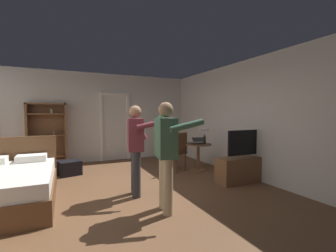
# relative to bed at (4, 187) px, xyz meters

# --- Properties ---
(ground_plane) EXTENTS (7.26, 7.26, 0.00)m
(ground_plane) POSITION_rel_bed_xyz_m (1.93, -0.42, -0.30)
(ground_plane) COLOR brown
(wall_back) EXTENTS (5.83, 0.12, 2.71)m
(wall_back) POSITION_rel_bed_xyz_m (1.93, 2.94, 1.05)
(wall_back) COLOR beige
(wall_back) RESTS_ON ground_plane
(wall_right) EXTENTS (0.12, 6.84, 2.71)m
(wall_right) POSITION_rel_bed_xyz_m (4.78, -0.42, 1.05)
(wall_right) COLOR beige
(wall_right) RESTS_ON ground_plane
(doorway_frame) EXTENTS (0.93, 0.08, 2.13)m
(doorway_frame) POSITION_rel_bed_xyz_m (2.35, 2.86, 0.92)
(doorway_frame) COLOR white
(doorway_frame) RESTS_ON ground_plane
(bed) EXTENTS (1.45, 2.01, 1.02)m
(bed) POSITION_rel_bed_xyz_m (0.00, 0.00, 0.00)
(bed) COLOR brown
(bed) RESTS_ON ground_plane
(bookshelf) EXTENTS (1.00, 0.32, 1.76)m
(bookshelf) POSITION_rel_bed_xyz_m (0.46, 2.72, 0.65)
(bookshelf) COLOR brown
(bookshelf) RESTS_ON ground_plane
(tv_flatscreen) EXTENTS (1.30, 0.40, 1.12)m
(tv_flatscreen) POSITION_rel_bed_xyz_m (4.42, -0.61, 0.02)
(tv_flatscreen) COLOR brown
(tv_flatscreen) RESTS_ON ground_plane
(side_table) EXTENTS (0.68, 0.68, 0.70)m
(side_table) POSITION_rel_bed_xyz_m (4.01, 0.59, 0.17)
(side_table) COLOR brown
(side_table) RESTS_ON ground_plane
(laptop) EXTENTS (0.39, 0.39, 0.17)m
(laptop) POSITION_rel_bed_xyz_m (3.97, 0.55, 0.45)
(laptop) COLOR black
(laptop) RESTS_ON side_table
(bottle_on_table) EXTENTS (0.06, 0.06, 0.24)m
(bottle_on_table) POSITION_rel_bed_xyz_m (4.15, 0.51, 0.50)
(bottle_on_table) COLOR black
(bottle_on_table) RESTS_ON side_table
(wooden_chair) EXTENTS (0.54, 0.54, 0.99)m
(wooden_chair) POSITION_rel_bed_xyz_m (3.50, 0.73, 0.24)
(wooden_chair) COLOR brown
(wooden_chair) RESTS_ON ground_plane
(person_blue_shirt) EXTENTS (0.66, 0.69, 1.64)m
(person_blue_shirt) POSITION_rel_bed_xyz_m (2.26, -1.27, 0.65)
(person_blue_shirt) COLOR tan
(person_blue_shirt) RESTS_ON ground_plane
(person_striped_shirt) EXTENTS (0.64, 0.63, 1.61)m
(person_striped_shirt) POSITION_rel_bed_xyz_m (2.05, -0.43, 0.62)
(person_striped_shirt) COLOR #333338
(person_striped_shirt) RESTS_ON ground_plane
(suitcase_dark) EXTENTS (0.54, 0.45, 0.34)m
(suitcase_dark) POSITION_rel_bed_xyz_m (1.00, 1.51, -0.13)
(suitcase_dark) COLOR black
(suitcase_dark) RESTS_ON ground_plane
(suitcase_small) EXTENTS (0.59, 0.41, 0.33)m
(suitcase_small) POSITION_rel_bed_xyz_m (0.78, 1.68, -0.14)
(suitcase_small) COLOR black
(suitcase_small) RESTS_ON ground_plane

